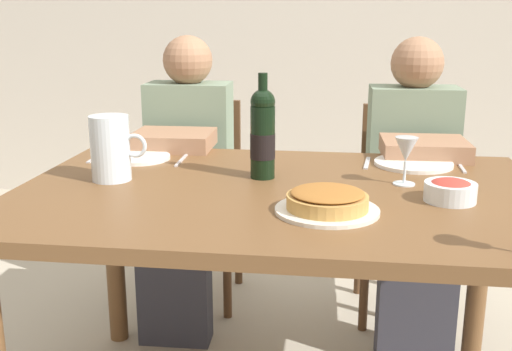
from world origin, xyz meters
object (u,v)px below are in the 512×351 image
at_px(dinner_plate_right_setting, 413,163).
at_px(wine_glass_left_diner, 406,151).
at_px(baked_tart, 327,202).
at_px(salad_bowl, 450,190).
at_px(diner_right, 414,184).
at_px(diner_left, 185,174).
at_px(chair_right, 404,196).
at_px(dining_table, 279,220).
at_px(water_pitcher, 111,152).
at_px(wine_bottle, 263,134).
at_px(chair_left, 197,187).
at_px(dinner_plate_left_setting, 139,157).

bearing_deg(dinner_plate_right_setting, wine_glass_left_diner, -102.48).
xyz_separation_m(baked_tart, dinner_plate_right_setting, (0.27, 0.53, -0.02)).
relative_size(salad_bowl, diner_right, 0.12).
height_order(diner_left, chair_right, diner_left).
distance_m(dining_table, salad_bowl, 0.48).
xyz_separation_m(water_pitcher, salad_bowl, (0.96, -0.09, -0.05)).
relative_size(water_pitcher, chair_right, 0.22).
bearing_deg(dinner_plate_right_setting, salad_bowl, -82.84).
height_order(wine_bottle, dinner_plate_right_setting, wine_bottle).
relative_size(wine_bottle, water_pitcher, 1.63).
xyz_separation_m(chair_left, diner_left, (0.00, -0.24, 0.12)).
bearing_deg(water_pitcher, dinner_plate_left_setting, 91.54).
bearing_deg(dinner_plate_right_setting, chair_right, 85.91).
bearing_deg(diner_left, chair_right, -168.02).
bearing_deg(dinner_plate_right_setting, dining_table, -140.46).
bearing_deg(chair_right, dinner_plate_right_setting, 84.13).
bearing_deg(diner_right, chair_left, -17.76).
xyz_separation_m(water_pitcher, dinner_plate_left_setting, (-0.01, 0.27, -0.08)).
distance_m(chair_left, chair_right, 0.90).
bearing_deg(diner_right, wine_bottle, 43.34).
relative_size(salad_bowl, diner_left, 0.12).
xyz_separation_m(baked_tart, dinner_plate_left_setting, (-0.65, 0.49, -0.02)).
relative_size(wine_bottle, dinner_plate_right_setting, 1.24).
bearing_deg(salad_bowl, dining_table, 172.79).
height_order(diner_left, diner_right, same).
xyz_separation_m(baked_tart, diner_left, (-0.59, 0.85, -0.17)).
relative_size(baked_tart, dinner_plate_left_setting, 1.23).
height_order(wine_bottle, wine_glass_left_diner, wine_bottle).
xyz_separation_m(wine_glass_left_diner, diner_left, (-0.80, 0.56, -0.24)).
height_order(dinner_plate_right_setting, chair_left, chair_left).
height_order(salad_bowl, dinner_plate_left_setting, salad_bowl).
relative_size(salad_bowl, chair_right, 0.16).
height_order(dining_table, chair_right, chair_right).
distance_m(wine_bottle, salad_bowl, 0.56).
distance_m(wine_bottle, wine_glass_left_diner, 0.42).
relative_size(water_pitcher, diner_left, 0.17).
xyz_separation_m(dinner_plate_left_setting, chair_right, (0.96, 0.57, -0.27)).
xyz_separation_m(wine_bottle, dinner_plate_right_setting, (0.47, 0.22, -0.13)).
distance_m(baked_tart, salad_bowl, 0.35).
relative_size(chair_left, diner_right, 0.75).
distance_m(water_pitcher, chair_left, 0.93).
distance_m(dining_table, water_pitcher, 0.54).
height_order(baked_tart, dinner_plate_left_setting, baked_tart).
relative_size(wine_bottle, diner_left, 0.27).
bearing_deg(baked_tart, salad_bowl, 23.23).
xyz_separation_m(dining_table, wine_bottle, (-0.06, 0.12, 0.23)).
bearing_deg(diner_right, salad_bowl, 88.67).
height_order(water_pitcher, salad_bowl, water_pitcher).
distance_m(dining_table, diner_right, 0.78).
xyz_separation_m(chair_left, diner_right, (0.91, -0.26, 0.12)).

